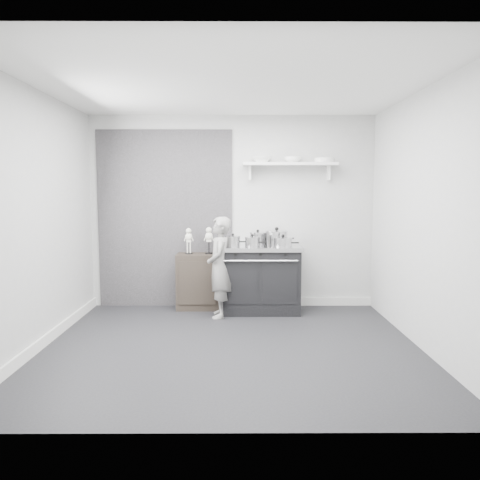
{
  "coord_description": "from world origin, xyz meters",
  "views": [
    {
      "loc": [
        0.08,
        -4.84,
        1.65
      ],
      "look_at": [
        0.11,
        0.95,
        1.04
      ],
      "focal_mm": 35.0,
      "sensor_mm": 36.0,
      "label": 1
    }
  ],
  "objects": [
    {
      "name": "pot_front_right",
      "position": [
        0.68,
        1.31,
        0.97
      ],
      "size": [
        0.34,
        0.25,
        0.17
      ],
      "color": "#BDBDBF",
      "rests_on": "stove"
    },
    {
      "name": "pot_front_center",
      "position": [
        0.28,
        1.33,
        0.98
      ],
      "size": [
        0.29,
        0.2,
        0.17
      ],
      "color": "#BDBDBF",
      "rests_on": "stove"
    },
    {
      "name": "skeleton_torso",
      "position": [
        -0.32,
        1.61,
        0.99
      ],
      "size": [
        0.12,
        0.08,
        0.43
      ],
      "primitive_type": null,
      "color": "beige",
      "rests_on": "side_cabinet"
    },
    {
      "name": "pot_back_right",
      "position": [
        0.62,
        1.57,
        1.01
      ],
      "size": [
        0.39,
        0.31,
        0.24
      ],
      "color": "#BDBDBF",
      "rests_on": "stove"
    },
    {
      "name": "pot_front_left",
      "position": [
        0.02,
        1.37,
        0.98
      ],
      "size": [
        0.28,
        0.2,
        0.17
      ],
      "color": "#BDBDBF",
      "rests_on": "stove"
    },
    {
      "name": "plate_stack",
      "position": [
        1.27,
        1.67,
        2.07
      ],
      "size": [
        0.27,
        0.27,
        0.06
      ],
      "primitive_type": "cylinder",
      "color": "silver",
      "rests_on": "wall_shelf"
    },
    {
      "name": "side_cabinet",
      "position": [
        -0.47,
        1.61,
        0.39
      ],
      "size": [
        0.6,
        0.35,
        0.78
      ],
      "primitive_type": "cube",
      "color": "black",
      "rests_on": "ground"
    },
    {
      "name": "room_shell",
      "position": [
        -0.09,
        0.15,
        1.64
      ],
      "size": [
        4.02,
        3.62,
        2.71
      ],
      "color": "#A7A7A5",
      "rests_on": "ground"
    },
    {
      "name": "bowl_small",
      "position": [
        0.84,
        1.67,
        2.08
      ],
      "size": [
        0.24,
        0.24,
        0.08
      ],
      "primitive_type": "imported",
      "color": "white",
      "rests_on": "wall_shelf"
    },
    {
      "name": "child",
      "position": [
        -0.16,
        1.18,
        0.66
      ],
      "size": [
        0.33,
        0.49,
        1.32
      ],
      "primitive_type": "imported",
      "rotation": [
        0.0,
        0.0,
        -1.55
      ],
      "color": "gray",
      "rests_on": "ground"
    },
    {
      "name": "ground",
      "position": [
        0.0,
        0.0,
        0.0
      ],
      "size": [
        4.0,
        4.0,
        0.0
      ],
      "primitive_type": "plane",
      "color": "black",
      "rests_on": "ground"
    },
    {
      "name": "bowl_large",
      "position": [
        0.41,
        1.67,
        2.07
      ],
      "size": [
        0.28,
        0.28,
        0.07
      ],
      "primitive_type": "imported",
      "color": "white",
      "rests_on": "wall_shelf"
    },
    {
      "name": "stove",
      "position": [
        0.37,
        1.48,
        0.46
      ],
      "size": [
        1.14,
        0.71,
        0.91
      ],
      "color": "black",
      "rests_on": "ground"
    },
    {
      "name": "wall_shelf",
      "position": [
        0.8,
        1.68,
        2.01
      ],
      "size": [
        1.3,
        0.26,
        0.24
      ],
      "color": "silver",
      "rests_on": "room_shell"
    },
    {
      "name": "pot_back_left",
      "position": [
        0.36,
        1.62,
        1.0
      ],
      "size": [
        0.32,
        0.23,
        0.21
      ],
      "color": "#BDBDBF",
      "rests_on": "stove"
    },
    {
      "name": "skeleton_full",
      "position": [
        -0.6,
        1.61,
        0.98
      ],
      "size": [
        0.12,
        0.07,
        0.41
      ],
      "primitive_type": null,
      "color": "beige",
      "rests_on": "side_cabinet"
    }
  ]
}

